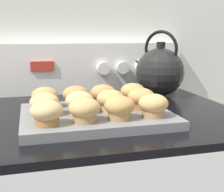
% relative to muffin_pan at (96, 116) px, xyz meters
% --- Properties ---
extents(wall_back, '(8.00, 0.05, 2.40)m').
position_rel_muffin_pan_xyz_m(wall_back, '(0.05, 0.44, 0.29)').
color(wall_back, silver).
rests_on(wall_back, ground_plane).
extents(control_panel, '(0.73, 0.07, 0.18)m').
position_rel_muffin_pan_xyz_m(control_panel, '(0.05, 0.39, 0.08)').
color(control_panel, white).
rests_on(control_panel, stove_range).
extents(muffin_pan, '(0.37, 0.29, 0.02)m').
position_rel_muffin_pan_xyz_m(muffin_pan, '(0.00, 0.00, 0.00)').
color(muffin_pan, slate).
rests_on(muffin_pan, stove_range).
extents(muffin_r0_c0, '(0.07, 0.07, 0.06)m').
position_rel_muffin_pan_xyz_m(muffin_r0_c0, '(-0.13, -0.09, 0.04)').
color(muffin_r0_c0, olive).
rests_on(muffin_r0_c0, muffin_pan).
extents(muffin_r0_c1, '(0.07, 0.07, 0.06)m').
position_rel_muffin_pan_xyz_m(muffin_r0_c1, '(-0.04, -0.08, 0.04)').
color(muffin_r0_c1, '#A37A4C').
rests_on(muffin_r0_c1, muffin_pan).
extents(muffin_r0_c2, '(0.07, 0.07, 0.06)m').
position_rel_muffin_pan_xyz_m(muffin_r0_c2, '(0.04, -0.08, 0.04)').
color(muffin_r0_c2, '#A37A4C').
rests_on(muffin_r0_c2, muffin_pan).
extents(muffin_r0_c3, '(0.07, 0.07, 0.06)m').
position_rel_muffin_pan_xyz_m(muffin_r0_c3, '(0.12, -0.08, 0.04)').
color(muffin_r0_c3, '#A37A4C').
rests_on(muffin_r0_c3, muffin_pan).
extents(muffin_r1_c0, '(0.07, 0.07, 0.06)m').
position_rel_muffin_pan_xyz_m(muffin_r1_c0, '(-0.13, -0.00, 0.04)').
color(muffin_r1_c0, '#A37A4C').
rests_on(muffin_r1_c0, muffin_pan).
extents(muffin_r1_c1, '(0.07, 0.07, 0.06)m').
position_rel_muffin_pan_xyz_m(muffin_r1_c1, '(-0.04, -0.00, 0.04)').
color(muffin_r1_c1, '#A37A4C').
rests_on(muffin_r1_c1, muffin_pan).
extents(muffin_r1_c2, '(0.07, 0.07, 0.06)m').
position_rel_muffin_pan_xyz_m(muffin_r1_c2, '(0.04, -0.00, 0.04)').
color(muffin_r1_c2, tan).
rests_on(muffin_r1_c2, muffin_pan).
extents(muffin_r1_c3, '(0.07, 0.07, 0.06)m').
position_rel_muffin_pan_xyz_m(muffin_r1_c3, '(0.12, 0.00, 0.04)').
color(muffin_r1_c3, olive).
rests_on(muffin_r1_c3, muffin_pan).
extents(muffin_r2_c0, '(0.07, 0.07, 0.06)m').
position_rel_muffin_pan_xyz_m(muffin_r2_c0, '(-0.12, 0.08, 0.04)').
color(muffin_r2_c0, tan).
rests_on(muffin_r2_c0, muffin_pan).
extents(muffin_r2_c1, '(0.07, 0.07, 0.06)m').
position_rel_muffin_pan_xyz_m(muffin_r2_c1, '(-0.04, 0.08, 0.04)').
color(muffin_r2_c1, tan).
rests_on(muffin_r2_c1, muffin_pan).
extents(muffin_r2_c2, '(0.07, 0.07, 0.06)m').
position_rel_muffin_pan_xyz_m(muffin_r2_c2, '(0.04, 0.08, 0.04)').
color(muffin_r2_c2, olive).
rests_on(muffin_r2_c2, muffin_pan).
extents(muffin_r2_c3, '(0.07, 0.07, 0.06)m').
position_rel_muffin_pan_xyz_m(muffin_r2_c3, '(0.13, 0.08, 0.04)').
color(muffin_r2_c3, olive).
rests_on(muffin_r2_c3, muffin_pan).
extents(tea_kettle, '(0.17, 0.19, 0.23)m').
position_rel_muffin_pan_xyz_m(tea_kettle, '(0.28, 0.25, 0.08)').
color(tea_kettle, black).
rests_on(tea_kettle, stove_range).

